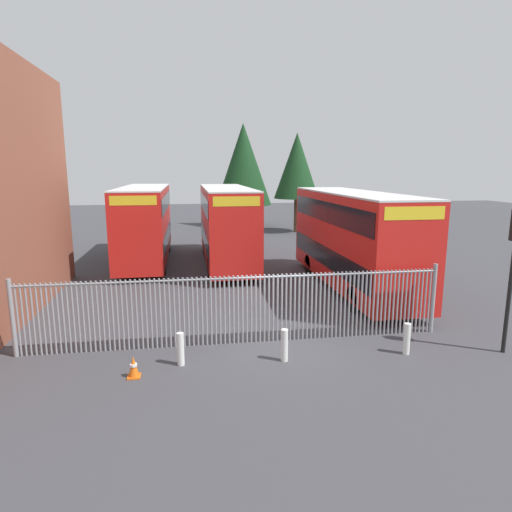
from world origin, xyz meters
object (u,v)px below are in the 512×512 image
(double_decker_bus_behind_fence_left, at_px, (145,221))
(bollard_center_front, at_px, (284,345))
(bollard_near_right, at_px, (407,339))
(traffic_cone_by_gate, at_px, (134,367))
(bollard_near_left, at_px, (181,349))
(double_decker_bus_behind_fence_right, at_px, (226,222))
(double_decker_bus_near_gate, at_px, (352,236))

(double_decker_bus_behind_fence_left, relative_size, bollard_center_front, 11.38)
(double_decker_bus_behind_fence_left, height_order, bollard_near_right, double_decker_bus_behind_fence_left)
(bollard_center_front, bearing_deg, traffic_cone_by_gate, -174.86)
(bollard_near_left, bearing_deg, bollard_center_front, -3.56)
(double_decker_bus_behind_fence_left, relative_size, bollard_near_left, 11.38)
(double_decker_bus_behind_fence_right, bearing_deg, bollard_near_right, -73.14)
(double_decker_bus_near_gate, bearing_deg, traffic_cone_by_gate, -139.38)
(double_decker_bus_near_gate, xyz_separation_m, bollard_near_left, (-7.68, -7.08, -1.95))
(double_decker_bus_near_gate, xyz_separation_m, double_decker_bus_behind_fence_right, (-5.18, 6.27, 0.00))
(traffic_cone_by_gate, bearing_deg, double_decker_bus_behind_fence_right, 75.00)
(bollard_center_front, bearing_deg, bollard_near_right, -1.28)
(double_decker_bus_near_gate, height_order, traffic_cone_by_gate, double_decker_bus_near_gate)
(double_decker_bus_behind_fence_right, distance_m, traffic_cone_by_gate, 14.56)
(double_decker_bus_behind_fence_right, height_order, traffic_cone_by_gate, double_decker_bus_behind_fence_right)
(bollard_near_left, relative_size, traffic_cone_by_gate, 1.61)
(double_decker_bus_near_gate, xyz_separation_m, bollard_near_right, (-1.05, -7.35, -1.95))
(traffic_cone_by_gate, bearing_deg, bollard_near_left, 24.41)
(double_decker_bus_behind_fence_right, relative_size, bollard_near_left, 11.38)
(double_decker_bus_behind_fence_left, distance_m, bollard_near_right, 17.39)
(double_decker_bus_behind_fence_right, bearing_deg, double_decker_bus_behind_fence_left, 164.64)
(bollard_near_left, distance_m, bollard_near_right, 6.63)
(double_decker_bus_behind_fence_left, bearing_deg, bollard_near_left, -81.67)
(double_decker_bus_behind_fence_left, bearing_deg, traffic_cone_by_gate, -86.55)
(double_decker_bus_near_gate, height_order, double_decker_bus_behind_fence_left, same)
(bollard_near_right, bearing_deg, double_decker_bus_near_gate, 81.88)
(bollard_near_left, xyz_separation_m, traffic_cone_by_gate, (-1.23, -0.56, -0.19))
(bollard_center_front, bearing_deg, double_decker_bus_behind_fence_left, 108.91)
(double_decker_bus_behind_fence_right, height_order, bollard_near_right, double_decker_bus_behind_fence_right)
(double_decker_bus_behind_fence_left, relative_size, bollard_near_right, 11.38)
(double_decker_bus_near_gate, xyz_separation_m, traffic_cone_by_gate, (-8.90, -7.64, -2.13))
(double_decker_bus_behind_fence_right, distance_m, bollard_center_front, 13.68)
(double_decker_bus_near_gate, relative_size, bollard_near_right, 11.38)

